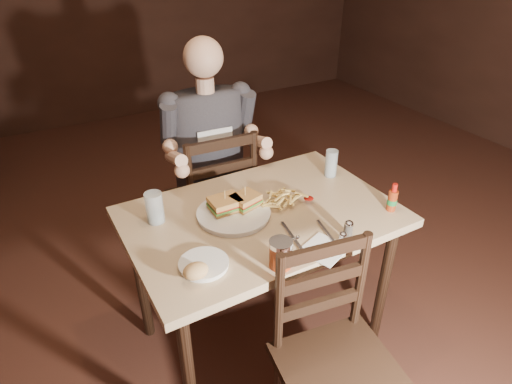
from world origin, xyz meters
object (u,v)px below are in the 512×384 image
dinner_plate (234,215)px  syrup_dispenser (281,254)px  glass_left (155,208)px  chair_far (212,201)px  hot_sauce (393,197)px  side_plate (204,265)px  chair_near (341,373)px  diner (210,129)px  glass_right (331,163)px  main_table (261,229)px

dinner_plate → syrup_dispenser: (0.01, -0.37, 0.05)m
glass_left → chair_far: bearing=46.7°
hot_sauce → side_plate: (-0.86, 0.05, -0.06)m
chair_near → diner: diner is taller
glass_left → hot_sauce: 1.01m
chair_near → diner: size_ratio=0.99×
side_plate → chair_far: bearing=65.3°
chair_near → glass_left: bearing=124.7°
chair_far → glass_right: size_ratio=6.99×
diner → hot_sauce: (0.48, -0.84, -0.11)m
chair_near → diner: (0.05, 1.21, 0.49)m
dinner_plate → hot_sauce: (0.62, -0.29, 0.06)m
main_table → diner: diner is taller
chair_far → glass_left: (-0.44, -0.47, 0.36)m
glass_left → diner: bearing=43.8°
main_table → chair_near: bearing=-92.2°
chair_near → syrup_dispenser: bearing=114.6°
chair_far → hot_sauce: chair_far is taller
hot_sauce → chair_far: bearing=118.4°
hot_sauce → side_plate: size_ratio=0.73×
glass_right → chair_near: bearing=-123.1°
diner → glass_left: 0.62m
dinner_plate → glass_left: bearing=157.4°
chair_near → syrup_dispenser: chair_near is taller
diner → glass_left: bearing=-133.3°
glass_left → glass_right: same height
main_table → glass_left: 0.47m
chair_near → glass_left: 0.96m
chair_far → dinner_plate: bearing=79.3°
diner → chair_near: bearing=-89.4°
glass_right → side_plate: (-0.82, -0.33, -0.06)m
side_plate → diner: bearing=64.2°
main_table → side_plate: size_ratio=6.51×
chair_far → dinner_plate: chair_far is taller
main_table → chair_far: (0.03, 0.63, -0.21)m
chair_far → glass_right: (0.44, -0.50, 0.36)m
chair_near → dinner_plate: chair_near is taller
main_table → glass_right: glass_right is taller
main_table → side_plate: 0.42m
chair_near → glass_left: glass_left is taller
diner → glass_left: size_ratio=6.71×
chair_near → side_plate: (-0.33, 0.43, 0.33)m
diner → dinner_plate: (-0.14, -0.55, -0.16)m
diner → side_plate: size_ratio=5.08×
hot_sauce → syrup_dispenser: bearing=-172.7°
main_table → chair_far: 0.67m
main_table → syrup_dispenser: bearing=-108.5°
dinner_plate → diner: bearing=75.5°
dinner_plate → glass_right: bearing=8.9°
main_table → hot_sauce: (0.51, -0.25, 0.15)m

